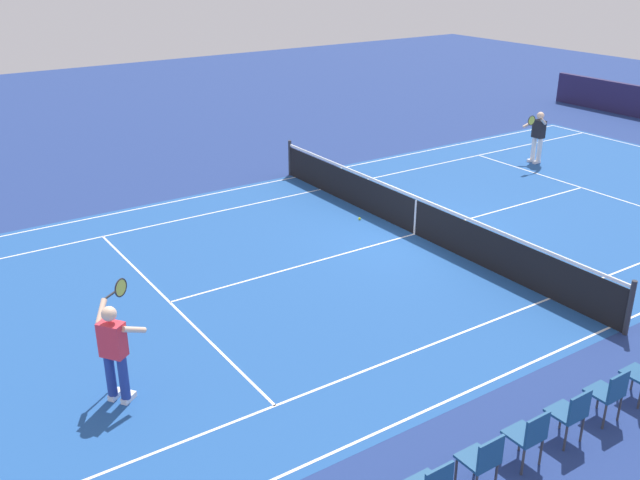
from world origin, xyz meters
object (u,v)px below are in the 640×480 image
object	(u,v)px
tennis_net	(416,215)
spectator_chair_1	(609,392)
tennis_player_far	(538,134)
spectator_chair_3	(529,434)
tennis_ball	(360,219)
spectator_chair_2	(571,412)
tennis_player_near	(114,348)
spectator_chair_4	(483,459)

from	to	relation	value
tennis_net	spectator_chair_1	bearing A→B (deg)	70.68
tennis_player_far	spectator_chair_3	world-z (taller)	tennis_player_far
tennis_ball	spectator_chair_1	size ratio (longest dim) A/B	0.08
tennis_ball	spectator_chair_1	bearing A→B (deg)	77.23
spectator_chair_3	spectator_chair_2	bearing A→B (deg)	180.00
tennis_net	spectator_chair_2	xyz separation A→B (m)	(3.39, 7.17, 0.03)
tennis_player_near	spectator_chair_2	bearing A→B (deg)	137.23
tennis_player_far	tennis_ball	world-z (taller)	tennis_player_far
spectator_chair_3	spectator_chair_4	world-z (taller)	same
spectator_chair_2	tennis_ball	bearing A→B (deg)	-108.10
tennis_ball	spectator_chair_2	distance (m)	9.17
spectator_chair_1	spectator_chair_2	bearing A→B (deg)	0.00
tennis_net	spectator_chair_3	distance (m)	8.34
spectator_chair_2	spectator_chair_3	size ratio (longest dim) A/B	1.00
spectator_chair_1	spectator_chair_2	distance (m)	0.87
tennis_net	spectator_chair_2	distance (m)	7.93
tennis_ball	spectator_chair_4	distance (m)	9.85
spectator_chair_1	spectator_chair_4	distance (m)	2.62
tennis_net	tennis_player_far	bearing A→B (deg)	-161.06
tennis_player_near	spectator_chair_4	bearing A→B (deg)	124.93
tennis_player_near	spectator_chair_4	size ratio (longest dim) A/B	1.93
tennis_ball	spectator_chair_2	size ratio (longest dim) A/B	0.08
tennis_ball	tennis_net	bearing A→B (deg)	109.57
spectator_chair_1	spectator_chair_2	world-z (taller)	same
tennis_player_near	spectator_chair_3	world-z (taller)	tennis_player_near
spectator_chair_2	spectator_chair_3	xyz separation A→B (m)	(0.87, 0.00, 0.00)
tennis_player_near	tennis_ball	bearing A→B (deg)	-151.93
tennis_net	tennis_ball	distance (m)	1.68
spectator_chair_1	spectator_chair_4	bearing A→B (deg)	0.00
spectator_chair_4	tennis_ball	bearing A→B (deg)	-117.80
tennis_ball	spectator_chair_3	bearing A→B (deg)	66.88
spectator_chair_1	spectator_chair_3	world-z (taller)	same
tennis_player_far	spectator_chair_3	xyz separation A→B (m)	(11.56, 9.68, -0.41)
tennis_player_near	spectator_chair_4	world-z (taller)	tennis_player_near
tennis_net	spectator_chair_2	bearing A→B (deg)	64.73
tennis_player_near	spectator_chair_1	bearing A→B (deg)	141.83
tennis_net	spectator_chair_3	size ratio (longest dim) A/B	13.30
tennis_player_near	tennis_ball	size ratio (longest dim) A/B	25.71
tennis_net	tennis_player_near	size ratio (longest dim) A/B	6.89
tennis_net	tennis_ball	size ratio (longest dim) A/B	177.27
spectator_chair_1	spectator_chair_3	distance (m)	1.74
tennis_ball	spectator_chair_1	xyz separation A→B (m)	(1.97, 8.70, 0.49)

